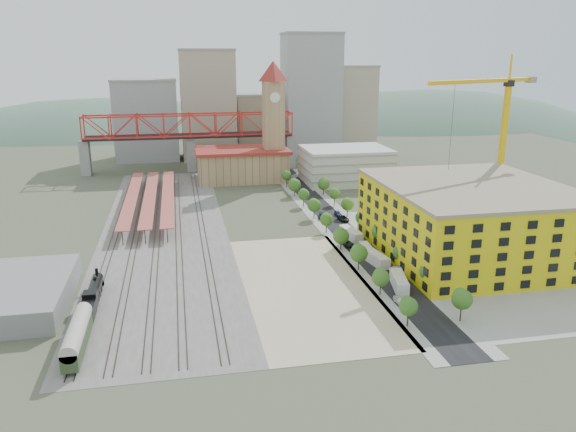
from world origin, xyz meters
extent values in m
plane|color=#474C38|center=(0.00, 0.00, 0.00)|extent=(400.00, 400.00, 0.00)
cube|color=#605E59|center=(-36.00, 17.50, 0.03)|extent=(36.00, 165.00, 0.06)
cube|color=tan|center=(-4.00, -31.50, 0.03)|extent=(28.00, 67.00, 0.06)
cube|color=black|center=(16.00, 15.00, 0.03)|extent=(12.00, 170.00, 0.06)
cube|color=gray|center=(10.50, 15.00, 0.02)|extent=(3.00, 170.00, 0.04)
cube|color=gray|center=(21.50, 15.00, 0.02)|extent=(3.00, 170.00, 0.04)
cube|color=gray|center=(45.00, -20.00, 0.03)|extent=(50.00, 90.00, 0.06)
cube|color=#382B23|center=(-50.72, 17.50, 0.15)|extent=(0.12, 160.00, 0.18)
cube|color=#382B23|center=(-49.28, 17.50, 0.15)|extent=(0.12, 160.00, 0.18)
cube|color=#382B23|center=(-44.72, 17.50, 0.15)|extent=(0.12, 160.00, 0.18)
cube|color=#382B23|center=(-43.28, 17.50, 0.15)|extent=(0.12, 160.00, 0.18)
cube|color=#382B23|center=(-38.72, 17.50, 0.15)|extent=(0.12, 160.00, 0.18)
cube|color=#382B23|center=(-37.28, 17.50, 0.15)|extent=(0.12, 160.00, 0.18)
cube|color=#382B23|center=(-32.72, 17.50, 0.15)|extent=(0.12, 160.00, 0.18)
cube|color=#382B23|center=(-31.28, 17.50, 0.15)|extent=(0.12, 160.00, 0.18)
cube|color=#382B23|center=(-25.72, 17.50, 0.15)|extent=(0.12, 160.00, 0.18)
cube|color=#382B23|center=(-24.28, 17.50, 0.15)|extent=(0.12, 160.00, 0.18)
cube|color=#AF4E43|center=(-47.00, 45.00, 4.00)|extent=(4.00, 80.00, 0.25)
cylinder|color=black|center=(-47.00, 45.00, 2.00)|extent=(0.24, 0.24, 4.00)
cube|color=#AF4E43|center=(-41.00, 45.00, 4.00)|extent=(4.00, 80.00, 0.25)
cylinder|color=black|center=(-41.00, 45.00, 2.00)|extent=(0.24, 0.24, 4.00)
cube|color=#AF4E43|center=(-35.00, 45.00, 4.00)|extent=(4.00, 80.00, 0.25)
cylinder|color=black|center=(-35.00, 45.00, 2.00)|extent=(0.24, 0.24, 4.00)
cube|color=tan|center=(-5.00, 82.00, 6.00)|extent=(36.00, 22.00, 12.00)
cube|color=maroon|center=(-5.00, 82.00, 12.50)|extent=(38.00, 24.00, 1.20)
cube|color=tan|center=(8.00, 80.00, 20.00)|extent=(8.00, 8.00, 40.00)
pyramid|color=maroon|center=(8.00, 80.00, 48.00)|extent=(12.00, 12.00, 8.00)
cylinder|color=white|center=(8.00, 75.90, 34.00)|extent=(4.00, 0.30, 4.00)
cube|color=silver|center=(36.00, 70.00, 7.00)|extent=(34.00, 26.00, 14.00)
cube|color=gray|center=(-70.00, 105.00, 7.50)|extent=(4.00, 6.00, 15.00)
cube|color=gray|center=(20.00, 105.00, 7.50)|extent=(4.00, 6.00, 15.00)
cube|color=gray|center=(-25.00, 105.00, 7.50)|extent=(4.00, 6.00, 15.00)
cube|color=black|center=(-25.00, 105.00, 15.50)|extent=(90.00, 9.00, 1.00)
cube|color=yellow|center=(42.00, -20.00, 9.00)|extent=(44.00, 50.00, 18.00)
cube|color=gray|center=(42.00, -20.00, 18.40)|extent=(44.60, 50.60, 0.80)
cube|color=gray|center=(-66.00, -30.00, 2.50)|extent=(22.00, 32.00, 5.00)
cube|color=#9EA0A3|center=(-45.00, 140.00, 19.00)|extent=(30.00, 25.00, 38.00)
cube|color=#B2A58C|center=(-15.00, 135.00, 26.00)|extent=(26.00, 22.00, 52.00)
cube|color=gray|center=(12.00, 150.00, 15.00)|extent=(24.00, 24.00, 30.00)
cube|color=#9EA0A3|center=(38.00, 140.00, 30.00)|extent=(28.00, 22.00, 60.00)
cube|color=#B2A58C|center=(62.00, 145.00, 22.00)|extent=(22.00, 20.00, 44.00)
cube|color=brown|center=(-2.00, 160.00, 13.00)|extent=(20.00, 20.00, 26.00)
ellipsoid|color=#4C6B59|center=(-80.00, 260.00, -68.00)|extent=(396.00, 216.00, 180.00)
ellipsoid|color=#4C6B59|center=(40.00, 260.00, -92.00)|extent=(484.00, 264.00, 220.00)
ellipsoid|color=#4C6B59|center=(160.00, 260.00, -70.00)|extent=(418.00, 228.00, 190.00)
cylinder|color=black|center=(-50.00, -29.47, 2.33)|extent=(2.43, 11.66, 2.43)
cube|color=black|center=(-50.00, -35.78, 2.53)|extent=(2.72, 2.91, 3.11)
cylinder|color=black|center=(-50.00, -24.61, 4.08)|extent=(0.68, 0.68, 1.55)
sphere|color=black|center=(-50.00, -27.53, 3.59)|extent=(0.97, 0.97, 0.97)
cone|color=black|center=(-50.00, -22.86, 0.87)|extent=(2.53, 1.55, 2.53)
cube|color=black|center=(-50.00, -40.15, 1.94)|extent=(2.72, 5.83, 2.72)
cube|color=#2D3C20|center=(-50.00, -52.47, 2.33)|extent=(2.82, 17.49, 3.11)
cylinder|color=#ADA899|center=(-50.00, -52.47, 3.98)|extent=(3.01, 17.49, 3.01)
cube|color=yellow|center=(66.07, 7.36, 20.61)|extent=(1.47, 1.47, 41.22)
cube|color=black|center=(66.07, 7.36, 42.14)|extent=(2.29, 2.29, 1.83)
cube|color=yellow|center=(50.15, 0.34, 43.06)|extent=(32.30, 15.04, 1.10)
cube|color=yellow|center=(71.10, 9.57, 43.06)|extent=(10.50, 5.44, 1.10)
cube|color=gray|center=(76.14, 11.79, 42.87)|extent=(3.44, 3.20, 1.83)
cube|color=yellow|center=(66.07, 7.36, 46.72)|extent=(0.46, 0.46, 7.33)
cube|color=silver|center=(16.00, -37.17, 1.41)|extent=(4.79, 10.65, 2.82)
cube|color=silver|center=(16.00, -21.60, 1.41)|extent=(4.33, 10.60, 2.82)
cube|color=silver|center=(16.00, -15.27, 1.20)|extent=(2.98, 8.94, 2.40)
cube|color=silver|center=(16.00, -1.50, 1.39)|extent=(4.23, 10.45, 2.78)
imported|color=white|center=(13.00, -45.20, 0.72)|extent=(1.85, 4.27, 1.43)
imported|color=#ADADB3|center=(13.00, -45.98, 0.71)|extent=(1.97, 4.43, 1.41)
imported|color=black|center=(13.00, -7.57, 0.72)|extent=(2.80, 5.37, 1.44)
imported|color=#1B244F|center=(13.00, 18.90, 0.78)|extent=(2.79, 5.56, 1.55)
imported|color=silver|center=(19.00, -29.33, 0.76)|extent=(2.52, 4.69, 1.52)
imported|color=gray|center=(19.00, -28.84, 0.75)|extent=(2.34, 4.74, 1.49)
imported|color=black|center=(19.00, 16.02, 0.75)|extent=(2.97, 5.61, 1.50)
imported|color=navy|center=(19.00, 21.77, 0.65)|extent=(1.89, 4.52, 1.30)
camera|label=1|loc=(-31.09, -146.29, 50.26)|focal=35.00mm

